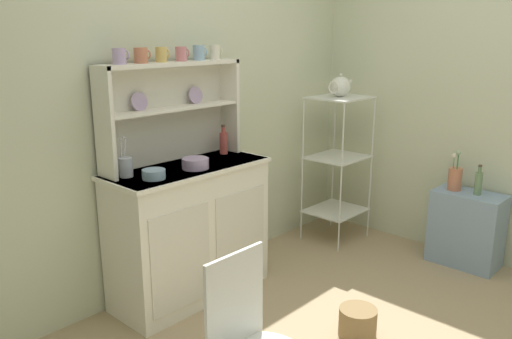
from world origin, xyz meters
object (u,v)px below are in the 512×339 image
Objects in this scene: hutch_cabinet at (190,230)px; jam_bottle at (224,142)px; side_shelf_blue at (466,229)px; bowl_mixing_large at (154,174)px; porcelain_teapot at (340,87)px; flower_vase at (455,177)px; hutch_shelf_unit at (169,104)px; wire_chair at (249,338)px; oil_bottle at (478,183)px; cup_lilac_0 at (119,56)px; bakers_rack at (338,154)px; utensil_jar at (126,167)px; floor_basket at (358,322)px.

hutch_cabinet is 5.36× the size of jam_bottle.
bowl_mixing_large reaches higher than side_shelf_blue.
porcelain_teapot is (1.04, -0.22, 0.31)m from jam_bottle.
flower_vase is at bearing -25.11° from bowl_mixing_large.
hutch_shelf_unit is 2.31m from side_shelf_blue.
wire_chair reaches higher than oil_bottle.
jam_bottle is at bearing 15.60° from wire_chair.
side_shelf_blue is 4.15× the size of bowl_mixing_large.
side_shelf_blue is 1.88m from jam_bottle.
cup_lilac_0 reaches higher than porcelain_teapot.
cup_lilac_0 is at bearing 177.22° from jam_bottle.
bakers_rack is 8.93× the size of bowl_mixing_large.
hutch_shelf_unit is 0.47m from cup_lilac_0.
utensil_jar reaches higher than wire_chair.
hutch_shelf_unit is at bearing 168.35° from bakers_rack.
hutch_shelf_unit is at bearing 104.71° from floor_basket.
bakers_rack is 1.75m from bowl_mixing_large.
jam_bottle reaches higher than bowl_mixing_large.
porcelain_teapot is at bearing 105.19° from flower_vase.
cup_lilac_0 is at bearing -173.47° from hutch_shelf_unit.
hutch_shelf_unit is 3.96× the size of porcelain_teapot.
wire_chair is (-2.36, -0.07, 0.24)m from side_shelf_blue.
floor_basket is (0.32, -1.22, -1.15)m from hutch_shelf_unit.
flower_vase is 1.39× the size of oil_bottle.
jam_bottle is at bearing 0.55° from utensil_jar.
oil_bottle is at bearing -34.97° from hutch_cabinet.
hutch_cabinet is 4.60× the size of utensil_jar.
bakers_rack is 1.06m from oil_bottle.
bakers_rack reaches higher than oil_bottle.
oil_bottle is at bearing -44.39° from jam_bottle.
cup_lilac_0 reaches higher than floor_basket.
hutch_shelf_unit is 2.21m from oil_bottle.
jam_bottle is 0.78m from utensil_jar.
bakers_rack is 1.84m from utensil_jar.
flower_vase is at bearing -30.91° from hutch_cabinet.
floor_basket is at bearing 177.41° from side_shelf_blue.
bowl_mixing_large reaches higher than wire_chair.
jam_bottle is 0.86× the size of utensil_jar.
utensil_jar is 0.76× the size of flower_vase.
bowl_mixing_large is at bearing 36.76° from wire_chair.
hutch_shelf_unit reaches higher than flower_vase.
side_shelf_blue is (0.23, -0.98, -0.44)m from bakers_rack.
flower_vase is (0.23, -0.86, -0.61)m from porcelain_teapot.
floor_basket is 0.93× the size of utensil_jar.
oil_bottle is (0.00, -0.05, 0.36)m from side_shelf_blue.
hutch_cabinet is 8.00× the size of bowl_mixing_large.
utensil_jar is (-1.82, 0.21, 0.21)m from bakers_rack.
cup_lilac_0 is at bearing 103.33° from bowl_mixing_large.
utensil_jar reaches higher than jam_bottle.
jam_bottle is 0.65× the size of flower_vase.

